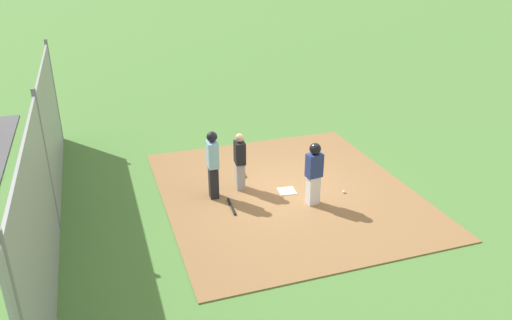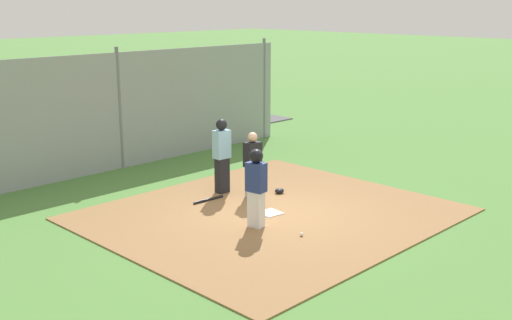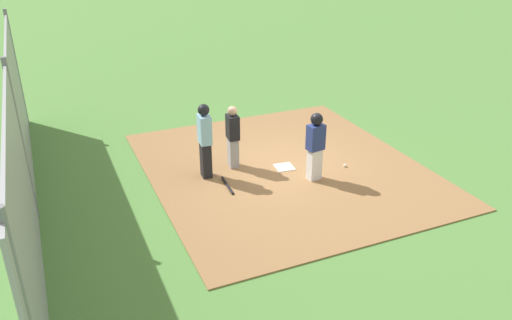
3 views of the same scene
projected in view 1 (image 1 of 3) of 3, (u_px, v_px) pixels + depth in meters
The scene contains 10 objects.
ground_plane at pixel (287, 192), 13.26m from camera, with size 140.00×140.00×0.00m, color #51843D.
dirt_infield at pixel (287, 192), 13.25m from camera, with size 7.20×6.40×0.03m, color olive.
home_plate at pixel (287, 191), 13.24m from camera, with size 0.44×0.44×0.02m, color white.
catcher at pixel (240, 161), 13.09m from camera, with size 0.40×0.29×1.56m.
umpire at pixel (213, 163), 12.58m from camera, with size 0.39×0.28×1.80m.
runner at pixel (314, 170), 12.27m from camera, with size 0.31×0.41×1.64m.
baseball_bat at pixel (232, 206), 12.44m from camera, with size 0.06×0.06×0.83m, color black.
catcher_mask at pixel (242, 175), 14.04m from camera, with size 0.24×0.20×0.12m, color black.
baseball at pixel (344, 192), 13.14m from camera, with size 0.07×0.07×0.07m, color white.
backstop_fence at pixel (47, 166), 10.94m from camera, with size 12.00×0.10×3.35m.
Camera 1 is at (10.88, -4.53, 6.18)m, focal length 35.16 mm.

